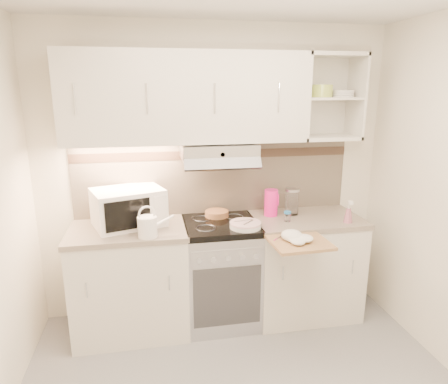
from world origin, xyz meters
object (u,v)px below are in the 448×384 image
(microwave, at_px, (128,207))
(cutting_board, at_px, (299,242))
(pink_pitcher, at_px, (271,203))
(watering_can, at_px, (149,226))
(spray_bottle, at_px, (348,213))
(glass_jar, at_px, (292,201))
(electric_range, at_px, (221,272))
(plate_stack, at_px, (245,225))

(microwave, relative_size, cutting_board, 1.47)
(microwave, distance_m, pink_pitcher, 1.20)
(watering_can, height_order, pink_pitcher, watering_can)
(microwave, relative_size, pink_pitcher, 2.71)
(spray_bottle, bearing_deg, cutting_board, -138.85)
(pink_pitcher, relative_size, glass_jar, 0.99)
(glass_jar, bearing_deg, cutting_board, -104.22)
(electric_range, height_order, glass_jar, glass_jar)
(microwave, relative_size, spray_bottle, 3.20)
(microwave, bearing_deg, watering_can, -80.11)
(watering_can, bearing_deg, electric_range, 10.84)
(plate_stack, bearing_deg, microwave, 165.34)
(pink_pitcher, bearing_deg, glass_jar, 14.30)
(electric_range, height_order, pink_pitcher, pink_pitcher)
(spray_bottle, relative_size, cutting_board, 0.46)
(microwave, bearing_deg, plate_stack, -32.86)
(glass_jar, height_order, cutting_board, glass_jar)
(electric_range, xyz_separation_m, microwave, (-0.74, 0.07, 0.60))
(electric_range, distance_m, cutting_board, 0.81)
(electric_range, height_order, cutting_board, electric_range)
(spray_bottle, bearing_deg, plate_stack, -168.33)
(microwave, bearing_deg, pink_pitcher, -16.97)
(electric_range, bearing_deg, glass_jar, 8.57)
(spray_bottle, bearing_deg, pink_pitcher, 166.51)
(glass_jar, distance_m, spray_bottle, 0.48)
(glass_jar, bearing_deg, plate_stack, -151.33)
(electric_range, xyz_separation_m, plate_stack, (0.17, -0.16, 0.47))
(plate_stack, bearing_deg, cutting_board, -42.17)
(electric_range, height_order, watering_can, watering_can)
(microwave, bearing_deg, glass_jar, -17.20)
(microwave, bearing_deg, electric_range, -23.89)
(plate_stack, height_order, glass_jar, glass_jar)
(plate_stack, relative_size, spray_bottle, 1.28)
(cutting_board, bearing_deg, plate_stack, 135.17)
(watering_can, xyz_separation_m, plate_stack, (0.75, 0.05, -0.06))
(watering_can, bearing_deg, pink_pitcher, 7.22)
(electric_range, bearing_deg, watering_can, -159.45)
(watering_can, relative_size, glass_jar, 1.22)
(cutting_board, bearing_deg, watering_can, 164.43)
(watering_can, bearing_deg, spray_bottle, -8.78)
(watering_can, relative_size, spray_bottle, 1.45)
(electric_range, xyz_separation_m, pink_pitcher, (0.46, 0.10, 0.56))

